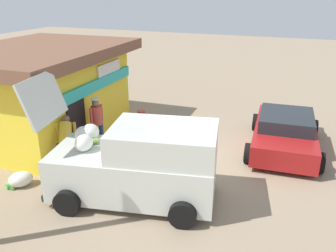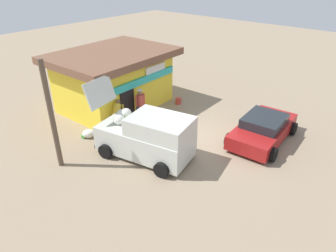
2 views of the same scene
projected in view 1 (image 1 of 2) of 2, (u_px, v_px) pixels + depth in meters
The scene contains 8 objects.
ground_plane at pixel (198, 158), 10.80m from camera, with size 60.00×60.00×0.00m, color gray.
storefront_bar at pixel (43, 90), 12.08m from camera, with size 6.46×4.96×3.09m.
delivery_van at pixel (140, 163), 8.42m from camera, with size 2.77×4.56×3.00m.
parked_sedan at pixel (285, 132), 11.26m from camera, with size 4.13×2.43×1.19m.
vendor_standing at pixel (97, 120), 11.14m from camera, with size 0.56×0.39×1.70m.
customer_bending at pixel (66, 139), 9.88m from camera, with size 0.73×0.67×1.53m.
unloaded_banana_pile at pixel (20, 180), 9.22m from camera, with size 0.77×0.74×0.40m.
paint_bucket at pixel (141, 115), 13.87m from camera, with size 0.33×0.33×0.37m, color #BF3F33.
Camera 1 is at (-9.33, -2.71, 4.90)m, focal length 37.40 mm.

